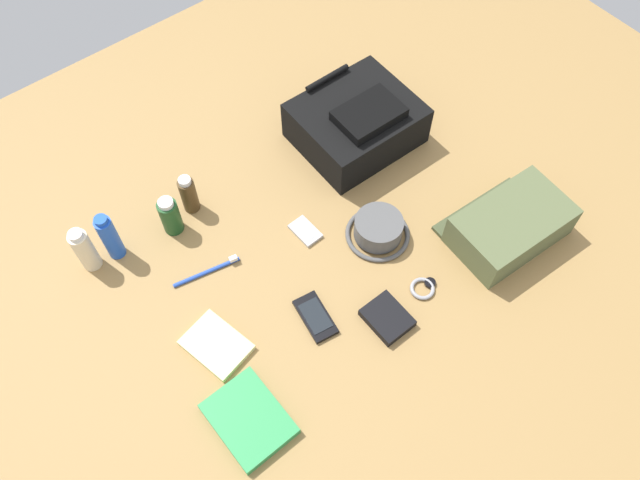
% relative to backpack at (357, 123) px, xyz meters
% --- Properties ---
extents(ground_plane, '(2.64, 2.02, 0.02)m').
position_rel_backpack_xyz_m(ground_plane, '(-0.31, -0.22, -0.08)').
color(ground_plane, '#9C7743').
rests_on(ground_plane, ground).
extents(backpack, '(0.33, 0.28, 0.15)m').
position_rel_backpack_xyz_m(backpack, '(0.00, 0.00, 0.00)').
color(backpack, black).
rests_on(backpack, ground_plane).
extents(toiletry_pouch, '(0.30, 0.24, 0.10)m').
position_rel_backpack_xyz_m(toiletry_pouch, '(0.09, -0.49, -0.02)').
color(toiletry_pouch, '#56603D').
rests_on(toiletry_pouch, ground_plane).
extents(bucket_hat, '(0.17, 0.17, 0.06)m').
position_rel_backpack_xyz_m(bucket_hat, '(-0.17, -0.29, -0.04)').
color(bucket_hat, '#555555').
rests_on(bucket_hat, ground_plane).
extents(lotion_bottle, '(0.05, 0.05, 0.14)m').
position_rel_backpack_xyz_m(lotion_bottle, '(-0.79, 0.10, 0.00)').
color(lotion_bottle, beige).
rests_on(lotion_bottle, ground_plane).
extents(deodorant_spray, '(0.04, 0.04, 0.16)m').
position_rel_backpack_xyz_m(deodorant_spray, '(-0.72, 0.09, 0.01)').
color(deodorant_spray, blue).
rests_on(deodorant_spray, ground_plane).
extents(shampoo_bottle, '(0.05, 0.05, 0.12)m').
position_rel_backpack_xyz_m(shampoo_bottle, '(-0.57, 0.06, -0.01)').
color(shampoo_bottle, '#19471E').
rests_on(shampoo_bottle, ground_plane).
extents(cologne_bottle, '(0.04, 0.04, 0.12)m').
position_rel_backpack_xyz_m(cologne_bottle, '(-0.50, 0.09, -0.01)').
color(cologne_bottle, '#473319').
rests_on(cologne_bottle, ground_plane).
extents(paperback_novel, '(0.15, 0.19, 0.02)m').
position_rel_backpack_xyz_m(paperback_novel, '(-0.71, -0.47, -0.06)').
color(paperback_novel, '#2D934C').
rests_on(paperback_novel, ground_plane).
extents(cell_phone, '(0.08, 0.13, 0.01)m').
position_rel_backpack_xyz_m(cell_phone, '(-0.44, -0.37, -0.06)').
color(cell_phone, black).
rests_on(cell_phone, ground_plane).
extents(media_player, '(0.06, 0.09, 0.01)m').
position_rel_backpack_xyz_m(media_player, '(-0.31, -0.16, -0.06)').
color(media_player, '#B7B7BC').
rests_on(media_player, ground_plane).
extents(wristwatch, '(0.07, 0.06, 0.01)m').
position_rel_backpack_xyz_m(wristwatch, '(-0.18, -0.48, -0.06)').
color(wristwatch, '#99999E').
rests_on(wristwatch, ground_plane).
extents(toothbrush, '(0.18, 0.05, 0.02)m').
position_rel_backpack_xyz_m(toothbrush, '(-0.57, -0.11, -0.06)').
color(toothbrush, blue).
rests_on(toothbrush, ground_plane).
extents(wallet, '(0.09, 0.11, 0.02)m').
position_rel_backpack_xyz_m(wallet, '(-0.31, -0.48, -0.05)').
color(wallet, black).
rests_on(wallet, ground_plane).
extents(notepad, '(0.14, 0.17, 0.02)m').
position_rel_backpack_xyz_m(notepad, '(-0.67, -0.28, -0.06)').
color(notepad, beige).
rests_on(notepad, ground_plane).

